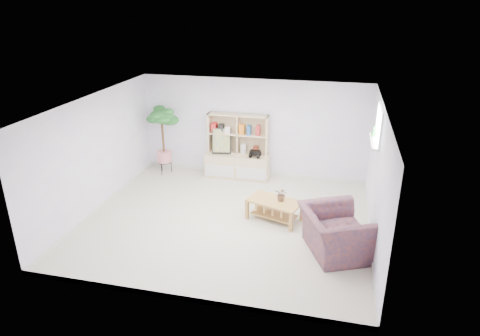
% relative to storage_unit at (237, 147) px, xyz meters
% --- Properties ---
extents(floor, '(5.50, 5.00, 0.01)m').
position_rel_storage_unit_xyz_m(floor, '(0.34, -2.24, -0.79)').
color(floor, beige).
rests_on(floor, ground).
extents(ceiling, '(5.50, 5.00, 0.01)m').
position_rel_storage_unit_xyz_m(ceiling, '(0.34, -2.24, 1.61)').
color(ceiling, silver).
rests_on(ceiling, walls).
extents(walls, '(5.51, 5.01, 2.40)m').
position_rel_storage_unit_xyz_m(walls, '(0.34, -2.24, 0.41)').
color(walls, white).
rests_on(walls, floor).
extents(baseboard, '(5.50, 5.00, 0.10)m').
position_rel_storage_unit_xyz_m(baseboard, '(0.34, -2.24, -0.74)').
color(baseboard, silver).
rests_on(baseboard, floor).
extents(window, '(0.10, 0.98, 0.68)m').
position_rel_storage_unit_xyz_m(window, '(3.07, -1.64, 1.21)').
color(window, silver).
rests_on(window, walls).
extents(window_sill, '(0.14, 1.00, 0.04)m').
position_rel_storage_unit_xyz_m(window_sill, '(3.01, -1.64, 0.89)').
color(window_sill, silver).
rests_on(window_sill, walls).
extents(storage_unit, '(1.57, 0.53, 1.57)m').
position_rel_storage_unit_xyz_m(storage_unit, '(0.00, 0.00, 0.00)').
color(storage_unit, '#D1AE8D').
rests_on(storage_unit, floor).
extents(poster, '(0.48, 0.19, 0.64)m').
position_rel_storage_unit_xyz_m(poster, '(-0.39, -0.03, 0.13)').
color(poster, yellow).
rests_on(poster, storage_unit).
extents(toy_truck, '(0.36, 0.26, 0.19)m').
position_rel_storage_unit_xyz_m(toy_truck, '(0.46, -0.08, -0.10)').
color(toy_truck, black).
rests_on(toy_truck, storage_unit).
extents(coffee_table, '(1.17, 0.87, 0.43)m').
position_rel_storage_unit_xyz_m(coffee_table, '(1.24, -1.97, -0.57)').
color(coffee_table, '#9E763F').
rests_on(coffee_table, floor).
extents(table_plant, '(0.32, 0.30, 0.28)m').
position_rel_storage_unit_xyz_m(table_plant, '(1.37, -1.95, -0.22)').
color(table_plant, '#2C7528').
rests_on(table_plant, coffee_table).
extents(floor_tree, '(0.82, 0.82, 1.72)m').
position_rel_storage_unit_xyz_m(floor_tree, '(-1.84, -0.19, 0.07)').
color(floor_tree, '#1C591E').
rests_on(floor_tree, floor).
extents(armchair, '(1.45, 1.53, 0.89)m').
position_rel_storage_unit_xyz_m(armchair, '(2.44, -2.89, -0.34)').
color(armchair, '#1F294E').
rests_on(armchair, floor).
extents(sill_plant, '(0.14, 0.13, 0.22)m').
position_rel_storage_unit_xyz_m(sill_plant, '(3.01, -1.38, 1.02)').
color(sill_plant, '#1C591E').
rests_on(sill_plant, window_sill).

